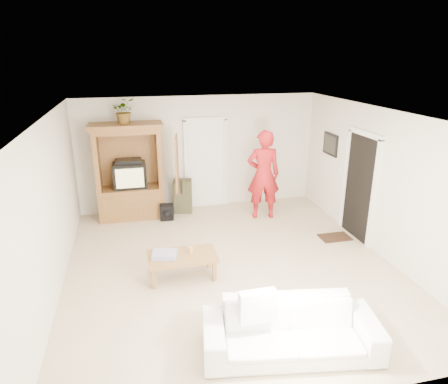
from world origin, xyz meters
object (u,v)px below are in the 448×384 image
Objects in this scene: man at (263,175)px; sofa at (291,330)px; armoire at (131,178)px; coffee_table at (182,258)px.

sofa is at bearing 85.01° from man.
man is at bearing 85.34° from sofa.
man reaches higher than sofa.
man is 0.92× the size of sofa.
armoire is 0.99× the size of sofa.
armoire is 1.91× the size of coffee_table.
sofa is at bearing -69.95° from armoire.
coffee_table is at bearing -75.71° from armoire.
sofa is 1.93× the size of coffee_table.
armoire is 5.20m from sofa.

